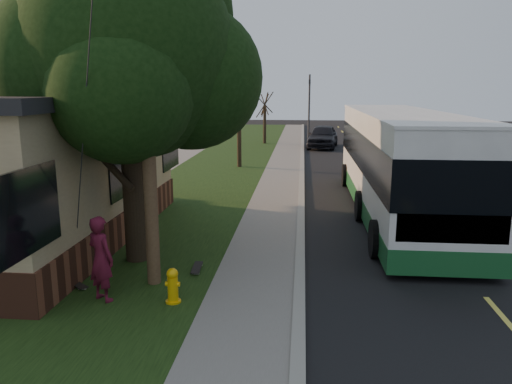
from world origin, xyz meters
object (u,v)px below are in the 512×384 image
fire_hydrant (173,286)px  traffic_signal (309,102)px  bare_tree_far (265,119)px  transit_bus (399,160)px  skateboarder (101,259)px  leafy_tree (130,56)px  distant_car (323,136)px  bare_tree_near (239,129)px  skateboard_spare (76,284)px  dumpster (99,182)px  skateboard_main (197,268)px  utility_pole (145,78)px

fire_hydrant → traffic_signal: size_ratio=0.13×
fire_hydrant → bare_tree_far: (-0.40, 30.00, 1.57)m
bare_tree_far → transit_bus: 22.63m
traffic_signal → skateboarder: bearing=-97.7°
leafy_tree → distant_car: size_ratio=1.55×
bare_tree_near → skateboard_spare: bare_tree_near is taller
skateboard_spare → transit_bus: bearing=42.5°
leafy_tree → skateboard_spare: size_ratio=10.72×
leafy_tree → fire_hydrant: bearing=-59.3°
traffic_signal → dumpster: 25.88m
bare_tree_near → distant_car: size_ratio=0.86×
skateboard_main → distant_car: distant_car is taller
transit_bus → skateboarder: bearing=-132.0°
skateboard_main → skateboard_spare: (-2.48, -1.26, -0.00)m
fire_hydrant → distant_car: (4.10, 28.05, 0.42)m
skateboarder → distant_car: 28.62m
skateboard_spare → utility_pole: bearing=12.8°
skateboarder → skateboard_spare: skateboarder is taller
leafy_tree → dumpster: (-4.04, 7.12, -4.52)m
leafy_tree → skateboarder: bearing=-88.2°
bare_tree_near → skateboarder: size_ratio=2.38×
traffic_signal → skateboarder: 34.39m
bare_tree_far → skateboard_spare: bare_tree_far is taller
fire_hydrant → skateboarder: 1.58m
fire_hydrant → transit_bus: (5.99, 8.29, 1.49)m
utility_pole → traffic_signal: (3.81, 33.01, -1.47)m
transit_bus → skateboard_main: bearing=-132.6°
utility_pole → skateboarder: 3.87m
transit_bus → skateboard_main: size_ratio=16.06×
leafy_tree → dumpster: 9.35m
leafy_tree → traffic_signal: size_ratio=1.42×
bare_tree_near → skateboarder: 18.06m
skateboard_main → skateboarder: bearing=-130.0°
dumpster → traffic_signal: bearing=70.2°
fire_hydrant → bare_tree_near: (-0.90, 18.00, 1.72)m
transit_bus → dumpster: 11.76m
skateboard_spare → dumpster: 9.72m
bare_tree_far → skateboard_main: bare_tree_far is taller
skateboarder → dumpster: size_ratio=1.08×
leafy_tree → bare_tree_far: leafy_tree is taller
fire_hydrant → bare_tree_far: bare_tree_far is taller
utility_pole → dumpster: (-4.91, 8.77, -3.98)m
transit_bus → bare_tree_near: bearing=125.3°
utility_pole → distant_car: utility_pole is taller
fire_hydrant → leafy_tree: 5.65m
leafy_tree → skateboard_spare: 5.50m
traffic_signal → skateboard_main: traffic_signal is taller
skateboarder → dumpster: 10.62m
traffic_signal → dumpster: traffic_signal is taller
traffic_signal → transit_bus: size_ratio=0.41×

